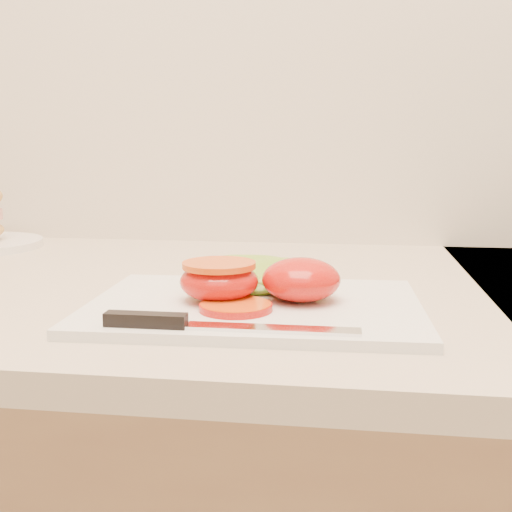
# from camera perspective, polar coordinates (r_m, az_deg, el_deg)

# --- Properties ---
(cutting_board) EXTENTS (0.34, 0.25, 0.01)m
(cutting_board) POSITION_cam_1_polar(r_m,az_deg,el_deg) (0.65, -0.13, -4.52)
(cutting_board) COLOR white
(cutting_board) RESTS_ON counter
(tomato_half_dome) EXTENTS (0.08, 0.08, 0.04)m
(tomato_half_dome) POSITION_cam_1_polar(r_m,az_deg,el_deg) (0.65, 4.03, -2.09)
(tomato_half_dome) COLOR red
(tomato_half_dome) RESTS_ON cutting_board
(tomato_half_cut) EXTENTS (0.08, 0.08, 0.04)m
(tomato_half_cut) POSITION_cam_1_polar(r_m,az_deg,el_deg) (0.65, -3.30, -2.10)
(tomato_half_cut) COLOR red
(tomato_half_cut) RESTS_ON cutting_board
(tomato_slice_0) EXTENTS (0.07, 0.07, 0.01)m
(tomato_slice_0) POSITION_cam_1_polar(r_m,az_deg,el_deg) (0.61, -1.82, -4.54)
(tomato_slice_0) COLOR orange
(tomato_slice_0) RESTS_ON cutting_board
(tomato_slice_1) EXTENTS (0.06, 0.06, 0.01)m
(tomato_slice_1) POSITION_cam_1_polar(r_m,az_deg,el_deg) (0.62, -1.82, -4.35)
(tomato_slice_1) COLOR orange
(tomato_slice_1) RESTS_ON cutting_board
(lettuce_leaf_0) EXTENTS (0.15, 0.11, 0.03)m
(lettuce_leaf_0) POSITION_cam_1_polar(r_m,az_deg,el_deg) (0.71, -0.61, -1.66)
(lettuce_leaf_0) COLOR #8CC333
(lettuce_leaf_0) RESTS_ON cutting_board
(lettuce_leaf_1) EXTENTS (0.14, 0.14, 0.03)m
(lettuce_leaf_1) POSITION_cam_1_polar(r_m,az_deg,el_deg) (0.71, 2.74, -1.74)
(lettuce_leaf_1) COLOR #8CC333
(lettuce_leaf_1) RESTS_ON cutting_board
(knife) EXTENTS (0.22, 0.02, 0.01)m
(knife) POSITION_cam_1_polar(r_m,az_deg,el_deg) (0.56, -5.45, -5.98)
(knife) COLOR silver
(knife) RESTS_ON cutting_board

